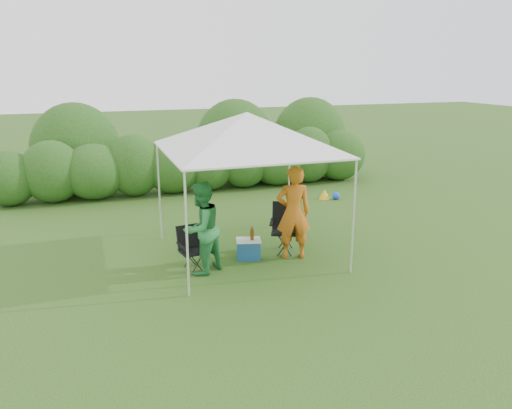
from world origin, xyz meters
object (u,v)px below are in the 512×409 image
object	(u,v)px
chair_right	(286,224)
chair_left	(191,245)
cooler	(248,249)
man	(293,213)
canopy	(247,132)
woman	(201,228)

from	to	relation	value
chair_right	chair_left	bearing A→B (deg)	-146.64
chair_left	cooler	bearing A→B (deg)	-3.77
chair_left	man	size ratio (longest dim) A/B	0.44
canopy	woman	bearing A→B (deg)	-150.19
canopy	cooler	size ratio (longest dim) A/B	5.72
man	woman	bearing A→B (deg)	16.63
canopy	cooler	xyz separation A→B (m)	(-0.06, -0.24, -2.26)
man	cooler	bearing A→B (deg)	-2.76
man	woman	distance (m)	1.86
chair_left	cooler	distance (m)	1.19
chair_right	man	distance (m)	0.54
canopy	chair_right	distance (m)	2.06
chair_right	cooler	distance (m)	0.95
chair_right	woman	xyz separation A→B (m)	(-1.86, -0.56, 0.29)
chair_left	canopy	bearing A→B (deg)	6.60
canopy	chair_left	distance (m)	2.37
canopy	woman	world-z (taller)	canopy
woman	cooler	size ratio (longest dim) A/B	3.14
chair_right	man	xyz separation A→B (m)	(-0.01, -0.41, 0.36)
man	woman	xyz separation A→B (m)	(-1.85, -0.15, -0.07)
chair_right	woman	bearing A→B (deg)	-138.64
chair_right	woman	world-z (taller)	woman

